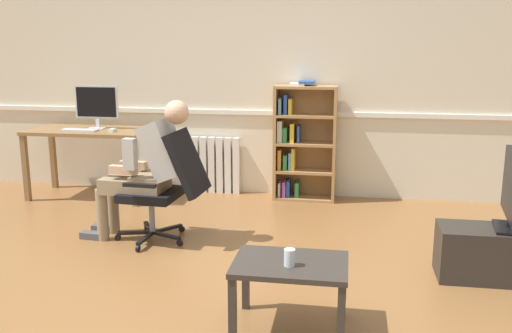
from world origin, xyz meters
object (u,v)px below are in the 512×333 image
bookshelf (301,143)px  computer_desk (90,139)px  tv_stand (506,255)px  computer_mouse (112,130)px  drinking_glass (290,257)px  office_chair (167,182)px  coffee_table (290,272)px  person_seated (146,167)px  radiator (208,165)px  imac_monitor (97,104)px  keyboard (80,130)px

bookshelf → computer_desk: bearing=-172.7°
bookshelf → tv_stand: 2.58m
computer_mouse → drinking_glass: 3.34m
office_chair → coffee_table: size_ratio=1.44×
bookshelf → office_chair: bearing=-122.7°
tv_stand → coffee_table: size_ratio=1.43×
bookshelf → office_chair: bookshelf is taller
tv_stand → drinking_glass: (-1.46, -1.02, 0.28)m
computer_mouse → drinking_glass: computer_mouse is taller
computer_desk → person_seated: 1.67m
radiator → drinking_glass: 3.29m
radiator → person_seated: person_seated is taller
computer_desk → imac_monitor: bearing=47.7°
imac_monitor → radiator: 1.39m
radiator → person_seated: (-0.12, -1.64, 0.33)m
coffee_table → drinking_glass: 0.13m
keyboard → person_seated: 1.60m
radiator → tv_stand: radiator is taller
keyboard → drinking_glass: keyboard is taller
computer_desk → radiator: 1.33m
keyboard → coffee_table: 3.54m
computer_desk → imac_monitor: imac_monitor is taller
computer_desk → tv_stand: 4.30m
bookshelf → radiator: size_ratio=1.74×
imac_monitor → computer_mouse: size_ratio=4.90×
radiator → office_chair: bearing=-87.6°
computer_desk → drinking_glass: bearing=-46.8°
radiator → tv_stand: (2.72, -2.02, -0.13)m
computer_mouse → radiator: 1.13m
drinking_glass → coffee_table: bearing=90.3°
keyboard → computer_desk: bearing=74.7°
tv_stand → drinking_glass: 1.81m
drinking_glass → computer_mouse: bearing=130.6°
keyboard → drinking_glass: size_ratio=3.80×
imac_monitor → coffee_table: size_ratio=0.73×
person_seated → coffee_table: size_ratio=1.82×
person_seated → tv_stand: size_ratio=1.27×
drinking_glass → person_seated: bearing=134.4°
keyboard → person_seated: (1.15, -1.11, -0.11)m
computer_desk → keyboard: bearing=-105.3°
imac_monitor → radiator: imac_monitor is taller
imac_monitor → radiator: size_ratio=0.66×
radiator → coffee_table: size_ratio=1.10×
imac_monitor → bookshelf: size_ratio=0.38×
radiator → coffee_table: radiator is taller
office_chair → coffee_table: (1.19, -1.33, -0.16)m
imac_monitor → tv_stand: size_ratio=0.51×
coffee_table → tv_stand: bearing=33.3°
coffee_table → computer_desk: bearing=133.8°
imac_monitor → drinking_glass: 3.69m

